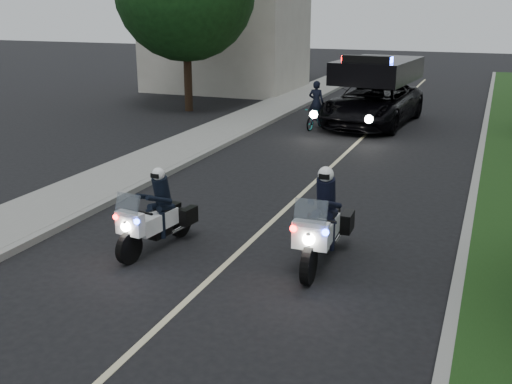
# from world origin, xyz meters

# --- Properties ---
(ground) EXTENTS (120.00, 120.00, 0.00)m
(ground) POSITION_xyz_m (0.00, 0.00, 0.00)
(ground) COLOR black
(ground) RESTS_ON ground
(curb_right) EXTENTS (0.20, 60.00, 0.15)m
(curb_right) POSITION_xyz_m (4.10, 10.00, 0.07)
(curb_right) COLOR gray
(curb_right) RESTS_ON ground
(grass_verge) EXTENTS (1.20, 60.00, 0.16)m
(grass_verge) POSITION_xyz_m (4.80, 10.00, 0.08)
(grass_verge) COLOR #193814
(grass_verge) RESTS_ON ground
(curb_left) EXTENTS (0.20, 60.00, 0.15)m
(curb_left) POSITION_xyz_m (-4.10, 10.00, 0.07)
(curb_left) COLOR gray
(curb_left) RESTS_ON ground
(sidewalk_left) EXTENTS (2.00, 60.00, 0.16)m
(sidewalk_left) POSITION_xyz_m (-5.20, 10.00, 0.08)
(sidewalk_left) COLOR gray
(sidewalk_left) RESTS_ON ground
(building_far) EXTENTS (8.00, 6.00, 7.00)m
(building_far) POSITION_xyz_m (-10.00, 26.00, 3.50)
(building_far) COLOR #A8A396
(building_far) RESTS_ON ground
(lane_marking) EXTENTS (0.12, 50.00, 0.01)m
(lane_marking) POSITION_xyz_m (0.00, 10.00, 0.00)
(lane_marking) COLOR #BFB78C
(lane_marking) RESTS_ON ground
(police_moto_left) EXTENTS (0.94, 2.01, 1.65)m
(police_moto_left) POSITION_xyz_m (-1.59, 4.06, 0.00)
(police_moto_left) COLOR white
(police_moto_left) RESTS_ON ground
(police_moto_right) EXTENTS (0.84, 2.19, 1.84)m
(police_moto_right) POSITION_xyz_m (1.63, 4.60, 0.00)
(police_moto_right) COLOR white
(police_moto_right) RESTS_ON ground
(police_suv) EXTENTS (3.44, 6.45, 3.02)m
(police_suv) POSITION_xyz_m (-0.19, 18.58, 0.00)
(police_suv) COLOR black
(police_suv) RESTS_ON ground
(bicycle) EXTENTS (0.74, 1.61, 0.81)m
(bicycle) POSITION_xyz_m (-2.07, 16.88, 0.00)
(bicycle) COLOR black
(bicycle) RESTS_ON ground
(cyclist) EXTENTS (0.62, 0.43, 1.66)m
(cyclist) POSITION_xyz_m (-2.07, 16.88, 0.00)
(cyclist) COLOR black
(cyclist) RESTS_ON ground
(tree_left_near) EXTENTS (7.51, 7.51, 10.22)m
(tree_left_near) POSITION_xyz_m (-8.62, 18.75, 0.00)
(tree_left_near) COLOR #143C14
(tree_left_near) RESTS_ON ground
(tree_left_far) EXTENTS (8.50, 8.50, 11.80)m
(tree_left_far) POSITION_xyz_m (-9.55, 28.56, 0.00)
(tree_left_far) COLOR black
(tree_left_far) RESTS_ON ground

